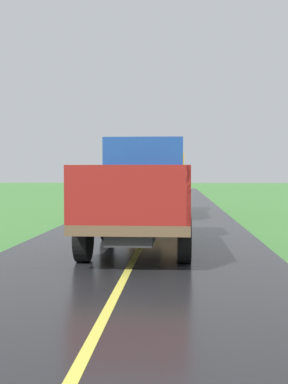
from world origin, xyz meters
The scene contains 2 objects.
banana_truck_near centered at (0.01, 12.22, 1.47)m, with size 2.38×5.82×2.80m.
banana_truck_far centered at (0.18, 22.12, 1.45)m, with size 2.38×5.86×2.80m.
Camera 1 is at (0.94, -0.12, 1.92)m, focal length 45.36 mm.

